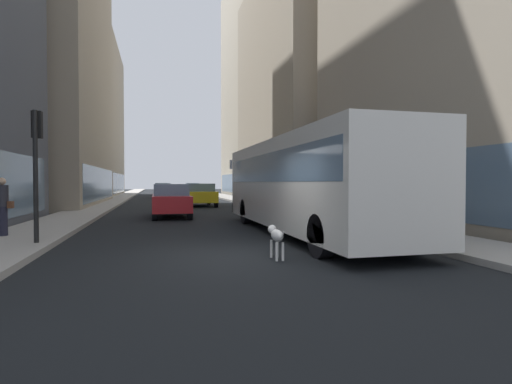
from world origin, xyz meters
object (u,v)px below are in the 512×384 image
car_black_suv (162,189)px  pedestrian_with_handbag (2,206)px  traffic_light_near (36,154)px  car_grey_wagon (163,190)px  car_red_coupe (171,200)px  car_yellow_taxi (201,195)px  car_silver_sedan (192,189)px  dalmatian_dog (276,236)px  transit_bus (303,180)px

car_black_suv → pedestrian_with_handbag: bearing=-96.8°
car_black_suv → traffic_light_near: (-3.70, -43.97, 1.61)m
car_grey_wagon → car_red_coupe: same height
car_grey_wagon → traffic_light_near: (-3.70, -33.57, 1.61)m
car_yellow_taxi → car_red_coupe: size_ratio=0.97×
pedestrian_with_handbag → car_silver_sedan: bearing=77.7°
car_silver_sedan → car_black_suv: bearing=166.1°
car_yellow_taxi → car_black_suv: (-2.40, 26.52, -0.00)m
car_yellow_taxi → car_silver_sedan: (1.60, 25.53, -0.00)m
dalmatian_dog → pedestrian_with_handbag: 8.28m
transit_bus → car_silver_sedan: bearing=90.0°
car_black_suv → car_red_coupe: bearing=-90.0°
car_red_coupe → traffic_light_near: traffic_light_near is taller
transit_bus → car_silver_sedan: transit_bus is taller
car_black_suv → pedestrian_with_handbag: 42.65m
car_black_suv → traffic_light_near: size_ratio=1.28×
car_yellow_taxi → car_silver_sedan: same height
transit_bus → car_red_coupe: 8.73m
transit_bus → car_silver_sedan: (0.00, 41.93, -0.95)m
car_grey_wagon → traffic_light_near: traffic_light_near is taller
car_silver_sedan → pedestrian_with_handbag: pedestrian_with_handbag is taller
traffic_light_near → car_grey_wagon: bearing=83.7°
car_red_coupe → car_grey_wagon: bearing=90.0°
transit_bus → car_yellow_taxi: bearing=95.6°
car_grey_wagon → pedestrian_with_handbag: size_ratio=2.72×
transit_bus → car_yellow_taxi: transit_bus is taller
car_black_suv → pedestrian_with_handbag: size_ratio=2.57×
car_silver_sedan → pedestrian_with_handbag: 42.34m
traffic_light_near → transit_bus: bearing=7.8°
transit_bus → car_red_coupe: bearing=117.5°
car_silver_sedan → traffic_light_near: (-7.70, -42.98, 1.61)m
car_yellow_taxi → traffic_light_near: (-6.10, -17.46, 1.61)m
transit_bus → pedestrian_with_handbag: bearing=176.4°
transit_bus → car_silver_sedan: 41.94m
car_yellow_taxi → pedestrian_with_handbag: bearing=-115.1°
car_yellow_taxi → dalmatian_dog: car_yellow_taxi is taller
car_red_coupe → car_black_suv: same height
dalmatian_dog → traffic_light_near: 6.59m
car_silver_sedan → car_red_coupe: size_ratio=0.93×
transit_bus → car_grey_wagon: 32.78m
car_grey_wagon → pedestrian_with_handbag: bearing=-99.0°
dalmatian_dog → traffic_light_near: size_ratio=0.28×
transit_bus → dalmatian_dog: 4.67m
car_red_coupe → traffic_light_near: 9.63m
traffic_light_near → car_silver_sedan: bearing=79.8°
car_silver_sedan → pedestrian_with_handbag: bearing=-102.3°
transit_bus → pedestrian_with_handbag: transit_bus is taller
car_yellow_taxi → car_silver_sedan: size_ratio=1.04×
car_yellow_taxi → car_red_coupe: 9.03m
car_black_suv → traffic_light_near: bearing=-94.8°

